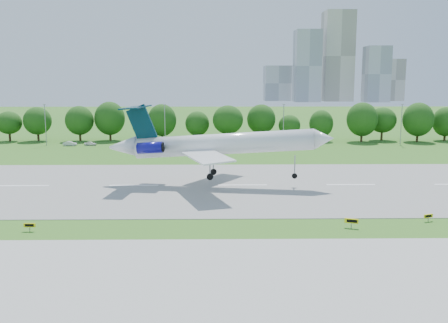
% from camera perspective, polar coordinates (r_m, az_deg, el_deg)
% --- Properties ---
extents(ground, '(600.00, 600.00, 0.00)m').
position_cam_1_polar(ground, '(67.68, 3.26, -7.19)').
color(ground, '#27661B').
rests_on(ground, ground).
extents(runway, '(400.00, 45.00, 0.08)m').
position_cam_1_polar(runway, '(91.87, 2.15, -2.74)').
color(runway, gray).
rests_on(runway, ground).
extents(taxiway, '(400.00, 23.00, 0.08)m').
position_cam_1_polar(taxiway, '(50.73, 4.74, -12.92)').
color(taxiway, '#ADADA8').
rests_on(taxiway, ground).
extents(tree_line, '(288.40, 8.40, 10.40)m').
position_cam_1_polar(tree_line, '(157.33, 0.89, 4.57)').
color(tree_line, '#382314').
rests_on(tree_line, ground).
extents(light_poles, '(175.90, 0.25, 12.19)m').
position_cam_1_polar(light_poles, '(147.30, 0.03, 4.30)').
color(light_poles, gray).
rests_on(light_poles, ground).
extents(skyline, '(127.00, 52.00, 80.00)m').
position_cam_1_polar(skyline, '(467.40, 12.32, 10.49)').
color(skyline, '#B2B2B7').
rests_on(skyline, ground).
extents(airliner, '(41.30, 29.80, 13.39)m').
position_cam_1_polar(airliner, '(90.70, -1.35, 2.06)').
color(airliner, white).
rests_on(airliner, ground).
extents(taxi_sign_left, '(1.52, 0.23, 1.07)m').
position_cam_1_polar(taxi_sign_left, '(69.07, -21.34, -6.81)').
color(taxi_sign_left, gray).
rests_on(taxi_sign_left, ground).
extents(taxi_sign_centre, '(1.42, 0.64, 1.02)m').
position_cam_1_polar(taxi_sign_centre, '(74.25, 22.32, -5.79)').
color(taxi_sign_centre, gray).
rests_on(taxi_sign_centre, ground).
extents(taxi_sign_right, '(1.76, 0.80, 1.26)m').
position_cam_1_polar(taxi_sign_right, '(67.86, 14.36, -6.61)').
color(taxi_sign_right, gray).
rests_on(taxi_sign_right, ground).
extents(service_vehicle_a, '(3.97, 1.59, 1.28)m').
position_cam_1_polar(service_vehicle_a, '(153.90, -17.19, 1.97)').
color(service_vehicle_a, silver).
rests_on(service_vehicle_a, ground).
extents(service_vehicle_b, '(3.53, 1.45, 1.20)m').
position_cam_1_polar(service_vehicle_b, '(152.66, -15.02, 1.99)').
color(service_vehicle_b, white).
rests_on(service_vehicle_b, ground).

